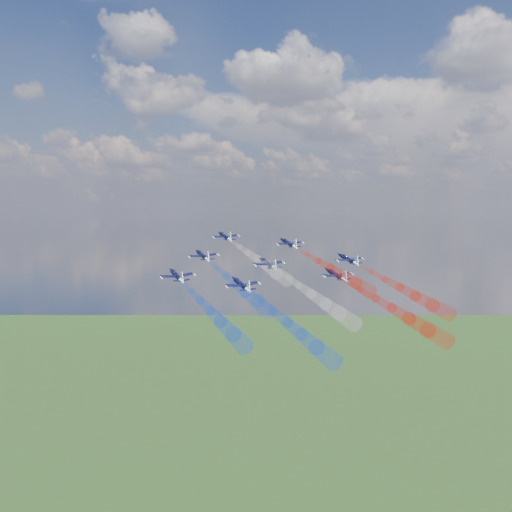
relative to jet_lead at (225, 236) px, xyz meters
The scene contains 16 objects.
jet_lead is the anchor object (origin of this frame).
trail_lead 21.51m from the jet_lead, 30.89° to the right, with size 3.44×33.91×3.44m, color white, non-canonical shape.
jet_inner_left 19.52m from the jet_lead, 71.61° to the right, with size 8.25×10.31×2.75m, color black, non-canonical shape.
trail_inner_left 38.60m from the jet_lead, 50.26° to the right, with size 3.44×33.91×3.44m, color blue, non-canonical shape.
jet_inner_right 19.73m from the jet_lead, ahead, with size 8.25×10.31×2.75m, color black, non-canonical shape.
trail_inner_right 38.68m from the jet_lead, 11.40° to the right, with size 3.44×33.91×3.44m, color red, non-canonical shape.
jet_outer_left 37.73m from the jet_lead, 71.38° to the right, with size 8.25×10.31×2.75m, color black, non-canonical shape.
trail_outer_left 56.02m from the jet_lead, 56.97° to the right, with size 3.44×33.91×3.44m, color blue, non-canonical shape.
jet_center_third 27.80m from the jet_lead, 30.87° to the right, with size 8.25×10.31×2.75m, color black, non-canonical shape.
trail_center_third 49.30m from the jet_lead, 30.88° to the right, with size 3.44×33.91×3.44m, color white, non-canonical shape.
jet_outer_right 37.08m from the jet_lead, ahead, with size 8.25×10.31×2.75m, color black, non-canonical shape.
trail_outer_right 55.45m from the jet_lead, ahead, with size 3.44×33.91×3.44m, color red, non-canonical shape.
jet_rear_left 42.44m from the jet_lead, 48.88° to the right, with size 8.25×10.31×2.75m, color black, non-canonical shape.
trail_rear_left 63.27m from the jet_lead, 42.87° to the right, with size 3.44×33.91×3.44m, color blue, non-canonical shape.
jet_rear_right 41.94m from the jet_lead, 13.66° to the right, with size 8.25×10.31×2.75m, color black, non-canonical shape.
trail_rear_right 62.82m from the jet_lead, 19.44° to the right, with size 3.44×33.91×3.44m, color red, non-canonical shape.
Camera 1 is at (90.05, -127.33, 173.56)m, focal length 41.88 mm.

